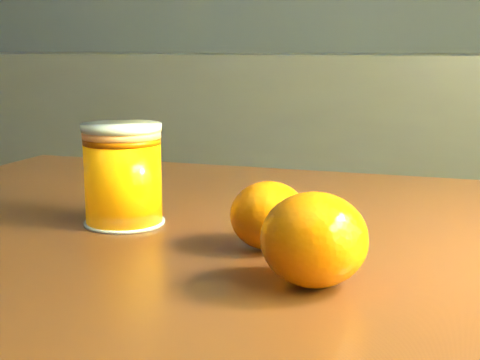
% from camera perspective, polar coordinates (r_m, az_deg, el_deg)
% --- Properties ---
extents(kitchen_counter, '(3.15, 0.60, 0.90)m').
position_cam_1_polar(kitchen_counter, '(2.02, -8.79, -2.26)').
color(kitchen_counter, '#48484D').
rests_on(kitchen_counter, ground).
extents(juice_glass, '(0.07, 0.07, 0.09)m').
position_cam_1_polar(juice_glass, '(0.62, -9.95, 0.42)').
color(juice_glass, orange).
rests_on(juice_glass, table).
extents(orange_front, '(0.10, 0.10, 0.07)m').
position_cam_1_polar(orange_front, '(0.46, 6.34, -5.06)').
color(orange_front, orange).
rests_on(orange_front, table).
extents(orange_back, '(0.07, 0.07, 0.06)m').
position_cam_1_polar(orange_back, '(0.54, 2.47, -3.03)').
color(orange_back, orange).
rests_on(orange_back, table).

